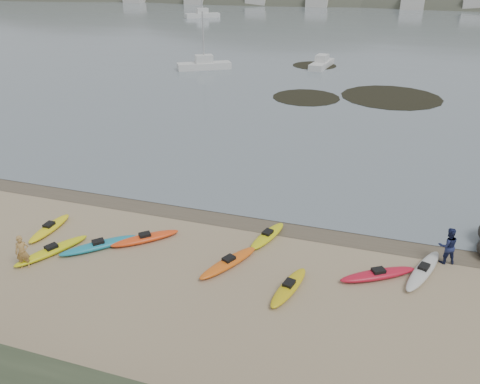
% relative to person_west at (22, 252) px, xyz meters
% --- Properties ---
extents(ground, '(600.00, 600.00, 0.00)m').
position_rel_person_west_xyz_m(ground, '(7.97, 7.64, -0.82)').
color(ground, tan).
rests_on(ground, ground).
extents(wet_sand, '(60.00, 60.00, 0.00)m').
position_rel_person_west_xyz_m(wet_sand, '(7.97, 7.34, -0.82)').
color(wet_sand, brown).
rests_on(wet_sand, ground).
extents(kayaks, '(19.91, 7.90, 0.34)m').
position_rel_person_west_xyz_m(kayaks, '(7.85, 3.37, -0.65)').
color(kayaks, yellow).
rests_on(kayaks, ground).
extents(person_west, '(0.72, 0.66, 1.65)m').
position_rel_person_west_xyz_m(person_west, '(0.00, 0.00, 0.00)').
color(person_west, tan).
rests_on(person_west, ground).
extents(person_east, '(1.04, 0.91, 1.81)m').
position_rel_person_west_xyz_m(person_east, '(18.47, 6.31, 0.08)').
color(person_east, navy).
rests_on(person_east, ground).
extents(kelp_mats, '(18.80, 24.13, 0.04)m').
position_rel_person_west_xyz_m(kelp_mats, '(11.14, 39.23, -0.80)').
color(kelp_mats, black).
rests_on(kelp_mats, water).
extents(moored_boats, '(92.35, 73.38, 1.28)m').
position_rel_person_west_xyz_m(moored_boats, '(12.16, 89.26, -0.23)').
color(moored_boats, silver).
rests_on(moored_boats, ground).
extents(far_hills, '(550.00, 135.00, 80.00)m').
position_rel_person_west_xyz_m(far_hills, '(47.35, 201.61, -16.75)').
color(far_hills, '#384235').
rests_on(far_hills, ground).
extents(far_town, '(199.00, 5.00, 4.00)m').
position_rel_person_west_xyz_m(far_town, '(13.97, 152.64, 1.18)').
color(far_town, beige).
rests_on(far_town, ground).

